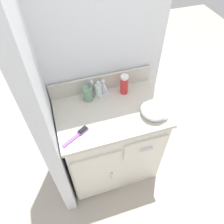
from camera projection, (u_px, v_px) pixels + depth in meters
ground_plane at (111, 166)px, 2.18m from camera, size 6.00×6.00×0.00m
wall_back at (98, 55)px, 1.54m from camera, size 0.97×0.08×2.20m
wall_left at (37, 98)px, 1.26m from camera, size 0.08×0.59×2.20m
vanity at (111, 142)px, 1.85m from camera, size 0.79×0.52×0.83m
backsplash at (101, 83)px, 1.66m from camera, size 0.79×0.02×0.13m
sink_faucet at (104, 90)px, 1.63m from camera, size 0.09×0.09×0.14m
toothbrush_cup at (88, 94)px, 1.59m from camera, size 0.08×0.07×0.17m
soap_dispenser at (99, 90)px, 1.62m from camera, size 0.06×0.06×0.14m
shaving_cream_can at (124, 84)px, 1.62m from camera, size 0.06×0.06×0.16m
hairbrush at (79, 134)px, 1.41m from camera, size 0.19×0.12×0.03m
hand_towel at (155, 110)px, 1.50m from camera, size 0.19×0.20×0.09m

